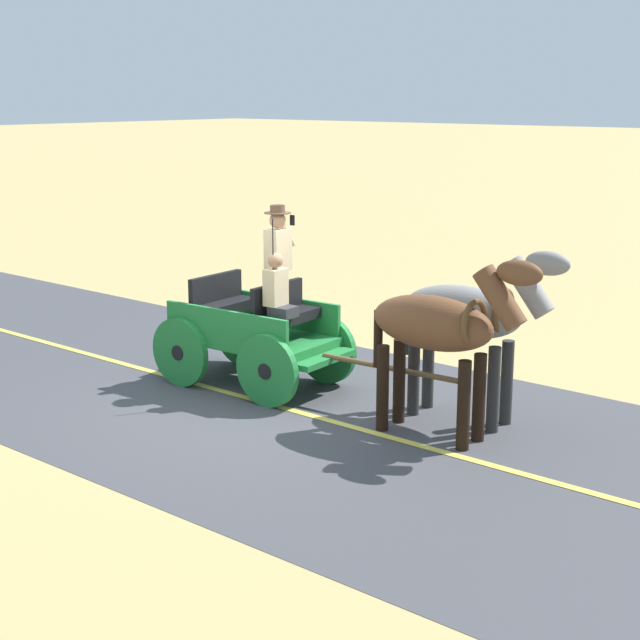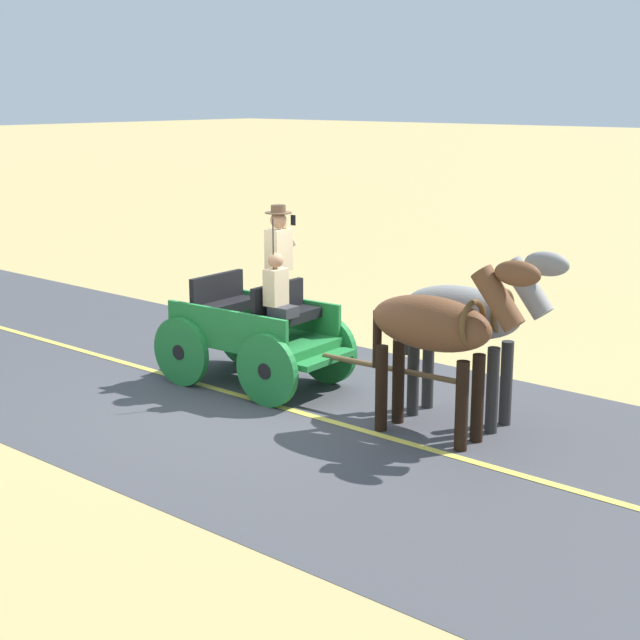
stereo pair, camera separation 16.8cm
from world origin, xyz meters
TOP-DOWN VIEW (x-y plane):
  - ground_plane at (0.00, 0.00)m, footprint 200.00×200.00m
  - road_surface at (0.00, 0.00)m, footprint 6.13×160.00m
  - road_centre_stripe at (0.00, 0.00)m, footprint 0.12×160.00m
  - horse_drawn_carriage at (-0.54, -0.54)m, footprint 1.57×4.52m
  - horse_near_side at (-1.11, 2.45)m, footprint 0.67×2.14m
  - horse_off_side at (-0.38, 2.50)m, footprint 0.64×2.13m

SIDE VIEW (x-z plane):
  - ground_plane at x=0.00m, z-range 0.00..0.00m
  - road_surface at x=0.00m, z-range 0.00..0.01m
  - road_centre_stripe at x=0.00m, z-range 0.01..0.01m
  - horse_drawn_carriage at x=-0.54m, z-range -0.43..2.07m
  - horse_near_side at x=-1.11m, z-range 0.22..2.43m
  - horse_off_side at x=-0.38m, z-range 0.22..2.43m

